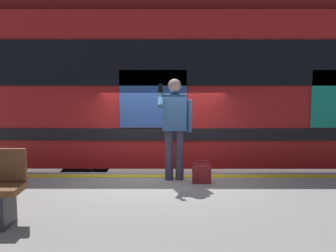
% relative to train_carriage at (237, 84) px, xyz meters
% --- Properties ---
extents(ground_plane, '(24.86, 24.86, 0.00)m').
position_rel_train_carriage_xyz_m(ground_plane, '(1.72, 2.18, -2.64)').
color(ground_plane, '#4C4742').
extents(platform, '(16.58, 3.94, 1.07)m').
position_rel_train_carriage_xyz_m(platform, '(1.72, 4.15, -2.10)').
color(platform, gray).
rests_on(platform, ground).
extents(safety_line, '(16.24, 0.16, 0.01)m').
position_rel_train_carriage_xyz_m(safety_line, '(1.72, 2.48, -1.56)').
color(safety_line, yellow).
rests_on(safety_line, platform).
extents(track_rail_near, '(21.55, 0.08, 0.16)m').
position_rel_train_carriage_xyz_m(track_rail_near, '(1.72, 0.71, -2.56)').
color(track_rail_near, slate).
rests_on(track_rail_near, ground).
extents(track_rail_far, '(21.55, 0.08, 0.16)m').
position_rel_train_carriage_xyz_m(track_rail_far, '(1.72, -0.72, -2.56)').
color(track_rail_far, slate).
rests_on(track_rail_far, ground).
extents(train_carriage, '(10.91, 2.85, 4.20)m').
position_rel_train_carriage_xyz_m(train_carriage, '(0.00, 0.00, 0.00)').
color(train_carriage, red).
rests_on(train_carriage, ground).
extents(passenger, '(0.57, 0.55, 1.72)m').
position_rel_train_carriage_xyz_m(passenger, '(1.50, 2.68, -0.55)').
color(passenger, '#383347').
rests_on(passenger, platform).
extents(handbag, '(0.31, 0.28, 0.35)m').
position_rel_train_carriage_xyz_m(handbag, '(1.05, 2.89, -1.41)').
color(handbag, maroon).
rests_on(handbag, platform).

